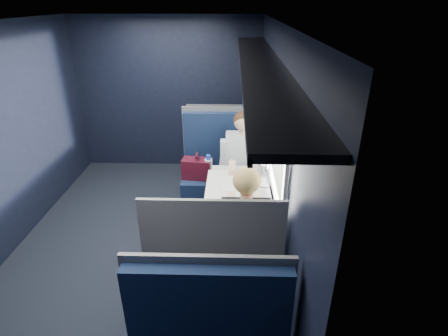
{
  "coord_description": "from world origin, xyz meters",
  "views": [
    {
      "loc": [
        0.99,
        -3.16,
        2.48
      ],
      "look_at": [
        0.9,
        0.0,
        0.95
      ],
      "focal_mm": 28.0,
      "sensor_mm": 36.0,
      "label": 1
    }
  ],
  "objects_px": {
    "seat_row_front": "(224,149)",
    "laptop": "(264,176)",
    "seat_bay_far": "(215,269)",
    "cup": "(263,168)",
    "table": "(237,193)",
    "bottle_small": "(256,164)",
    "seat_bay_near": "(221,175)",
    "woman": "(245,228)",
    "man": "(242,160)"
  },
  "relations": [
    {
      "from": "seat_row_front",
      "to": "laptop",
      "type": "height_order",
      "value": "seat_row_front"
    },
    {
      "from": "seat_bay_far",
      "to": "cup",
      "type": "bearing_deg",
      "value": 68.56
    },
    {
      "from": "table",
      "to": "cup",
      "type": "height_order",
      "value": "cup"
    },
    {
      "from": "bottle_small",
      "to": "seat_bay_far",
      "type": "bearing_deg",
      "value": -108.06
    },
    {
      "from": "table",
      "to": "seat_bay_near",
      "type": "height_order",
      "value": "seat_bay_near"
    },
    {
      "from": "cup",
      "to": "table",
      "type": "bearing_deg",
      "value": -130.57
    },
    {
      "from": "seat_row_front",
      "to": "bottle_small",
      "type": "height_order",
      "value": "seat_row_front"
    },
    {
      "from": "seat_bay_far",
      "to": "woman",
      "type": "relative_size",
      "value": 0.95
    },
    {
      "from": "seat_bay_near",
      "to": "bottle_small",
      "type": "relative_size",
      "value": 5.14
    },
    {
      "from": "man",
      "to": "cup",
      "type": "xyz_separation_m",
      "value": [
        0.23,
        -0.35,
        0.07
      ]
    },
    {
      "from": "seat_bay_near",
      "to": "laptop",
      "type": "height_order",
      "value": "seat_bay_near"
    },
    {
      "from": "woman",
      "to": "cup",
      "type": "bearing_deg",
      "value": 77.7
    },
    {
      "from": "seat_row_front",
      "to": "bottle_small",
      "type": "xyz_separation_m",
      "value": [
        0.39,
        -1.48,
        0.44
      ]
    },
    {
      "from": "table",
      "to": "woman",
      "type": "height_order",
      "value": "woman"
    },
    {
      "from": "cup",
      "to": "seat_row_front",
      "type": "bearing_deg",
      "value": 108.33
    },
    {
      "from": "laptop",
      "to": "cup",
      "type": "bearing_deg",
      "value": 86.89
    },
    {
      "from": "seat_bay_near",
      "to": "man",
      "type": "distance_m",
      "value": 0.43
    },
    {
      "from": "table",
      "to": "man",
      "type": "bearing_deg",
      "value": 84.48
    },
    {
      "from": "man",
      "to": "bottle_small",
      "type": "xyz_separation_m",
      "value": [
        0.14,
        -0.38,
        0.13
      ]
    },
    {
      "from": "man",
      "to": "laptop",
      "type": "height_order",
      "value": "man"
    },
    {
      "from": "laptop",
      "to": "table",
      "type": "bearing_deg",
      "value": -155.37
    },
    {
      "from": "seat_bay_near",
      "to": "laptop",
      "type": "distance_m",
      "value": 0.96
    },
    {
      "from": "seat_bay_near",
      "to": "man",
      "type": "bearing_deg",
      "value": -32.23
    },
    {
      "from": "table",
      "to": "seat_row_front",
      "type": "bearing_deg",
      "value": 95.8
    },
    {
      "from": "laptop",
      "to": "bottle_small",
      "type": "xyz_separation_m",
      "value": [
        -0.08,
        0.18,
        0.05
      ]
    },
    {
      "from": "man",
      "to": "cup",
      "type": "height_order",
      "value": "man"
    },
    {
      "from": "laptop",
      "to": "man",
      "type": "bearing_deg",
      "value": 111.03
    },
    {
      "from": "seat_bay_far",
      "to": "man",
      "type": "height_order",
      "value": "man"
    },
    {
      "from": "woman",
      "to": "bottle_small",
      "type": "distance_m",
      "value": 1.04
    },
    {
      "from": "seat_row_front",
      "to": "cup",
      "type": "height_order",
      "value": "seat_row_front"
    },
    {
      "from": "seat_bay_far",
      "to": "woman",
      "type": "height_order",
      "value": "woman"
    },
    {
      "from": "table",
      "to": "cup",
      "type": "distance_m",
      "value": 0.47
    },
    {
      "from": "table",
      "to": "seat_bay_near",
      "type": "bearing_deg",
      "value": 102.94
    },
    {
      "from": "table",
      "to": "bottle_small",
      "type": "xyz_separation_m",
      "value": [
        0.21,
        0.32,
        0.18
      ]
    },
    {
      "from": "table",
      "to": "man",
      "type": "relative_size",
      "value": 0.76
    },
    {
      "from": "woman",
      "to": "cup",
      "type": "distance_m",
      "value": 1.08
    },
    {
      "from": "woman",
      "to": "laptop",
      "type": "xyz_separation_m",
      "value": [
        0.22,
        0.84,
        0.07
      ]
    },
    {
      "from": "seat_bay_far",
      "to": "laptop",
      "type": "xyz_separation_m",
      "value": [
        0.47,
        1.01,
        0.39
      ]
    },
    {
      "from": "laptop",
      "to": "woman",
      "type": "bearing_deg",
      "value": -104.59
    },
    {
      "from": "seat_bay_near",
      "to": "bottle_small",
      "type": "bearing_deg",
      "value": -53.71
    },
    {
      "from": "woman",
      "to": "bottle_small",
      "type": "bearing_deg",
      "value": 82.31
    },
    {
      "from": "table",
      "to": "bottle_small",
      "type": "relative_size",
      "value": 4.08
    },
    {
      "from": "laptop",
      "to": "bottle_small",
      "type": "bearing_deg",
      "value": 113.47
    },
    {
      "from": "man",
      "to": "table",
      "type": "bearing_deg",
      "value": -95.52
    },
    {
      "from": "laptop",
      "to": "cup",
      "type": "height_order",
      "value": "laptop"
    },
    {
      "from": "table",
      "to": "bottle_small",
      "type": "height_order",
      "value": "bottle_small"
    },
    {
      "from": "cup",
      "to": "seat_bay_far",
      "type": "bearing_deg",
      "value": -111.44
    },
    {
      "from": "seat_bay_near",
      "to": "seat_bay_far",
      "type": "relative_size",
      "value": 1.0
    },
    {
      "from": "seat_bay_near",
      "to": "seat_row_front",
      "type": "height_order",
      "value": "seat_bay_near"
    },
    {
      "from": "seat_bay_near",
      "to": "woman",
      "type": "height_order",
      "value": "woman"
    }
  ]
}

